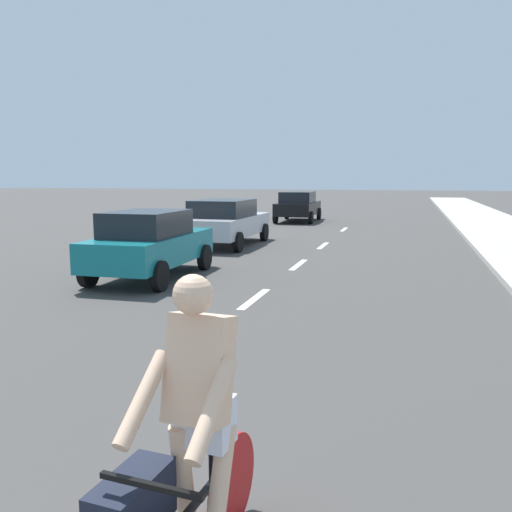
# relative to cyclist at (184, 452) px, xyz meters

# --- Properties ---
(ground_plane) EXTENTS (160.00, 160.00, 0.00)m
(ground_plane) POSITION_rel_cyclist_xyz_m (-1.67, 16.58, -0.83)
(ground_plane) COLOR #423F3D
(lane_stripe_2) EXTENTS (0.16, 1.80, 0.01)m
(lane_stripe_2) POSITION_rel_cyclist_xyz_m (-1.67, 3.63, -0.83)
(lane_stripe_2) COLOR white
(lane_stripe_2) RESTS_ON ground
(lane_stripe_3) EXTENTS (0.16, 1.80, 0.01)m
(lane_stripe_3) POSITION_rel_cyclist_xyz_m (-1.67, 7.08, -0.83)
(lane_stripe_3) COLOR white
(lane_stripe_3) RESTS_ON ground
(lane_stripe_4) EXTENTS (0.16, 1.80, 0.01)m
(lane_stripe_4) POSITION_rel_cyclist_xyz_m (-1.67, 11.27, -0.83)
(lane_stripe_4) COLOR white
(lane_stripe_4) RESTS_ON ground
(lane_stripe_5) EXTENTS (0.16, 1.80, 0.01)m
(lane_stripe_5) POSITION_rel_cyclist_xyz_m (-1.67, 15.42, -0.83)
(lane_stripe_5) COLOR white
(lane_stripe_5) RESTS_ON ground
(lane_stripe_6) EXTENTS (0.16, 1.80, 0.01)m
(lane_stripe_6) POSITION_rel_cyclist_xyz_m (-1.67, 21.36, -0.83)
(lane_stripe_6) COLOR white
(lane_stripe_6) RESTS_ON ground
(cyclist) EXTENTS (0.63, 1.71, 1.82)m
(cyclist) POSITION_rel_cyclist_xyz_m (0.00, 0.00, 0.00)
(cyclist) COLOR black
(cyclist) RESTS_ON ground
(parked_car_teal) EXTENTS (1.92, 3.97, 1.57)m
(parked_car_teal) POSITION_rel_cyclist_xyz_m (-4.59, 8.45, 0.01)
(parked_car_teal) COLOR #14727A
(parked_car_teal) RESTS_ON ground
(parked_car_silver) EXTENTS (2.13, 4.60, 1.57)m
(parked_car_silver) POSITION_rel_cyclist_xyz_m (-4.94, 14.60, 0.01)
(parked_car_silver) COLOR #B7BABF
(parked_car_silver) RESTS_ON ground
(parked_car_black) EXTENTS (2.09, 4.37, 1.57)m
(parked_car_black) POSITION_rel_cyclist_xyz_m (-4.55, 25.06, 0.01)
(parked_car_black) COLOR black
(parked_car_black) RESTS_ON ground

